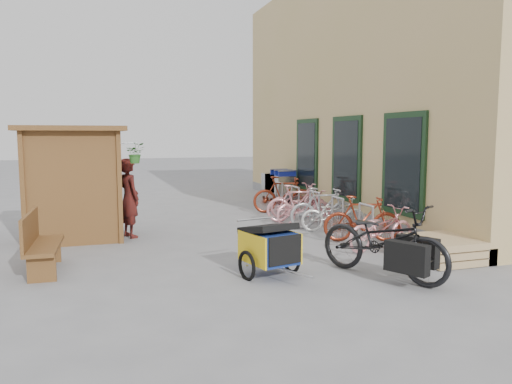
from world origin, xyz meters
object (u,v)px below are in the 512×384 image
object	(u,v)px
cargo_bike	(384,241)
bike_7	(284,195)
bike_5	(297,203)
bench	(39,242)
kiosk	(69,167)
bike_3	(323,208)
pallet_stack	(442,249)
person_kiosk	(129,198)
bike_6	(296,200)
shopping_carts	(278,183)
bike_2	(334,214)
child_trailer	(270,245)
bike_0	(381,229)
bike_4	(304,207)
bike_1	(362,219)

from	to	relation	value
cargo_bike	bike_7	distance (m)	6.62
cargo_bike	bike_5	xyz separation A→B (m)	(0.68, 5.04, -0.10)
bench	cargo_bike	size ratio (longest dim) A/B	0.67
kiosk	bike_3	size ratio (longest dim) A/B	1.52
pallet_stack	person_kiosk	size ratio (longest dim) A/B	0.70
pallet_stack	cargo_bike	distance (m)	1.70
cargo_bike	bike_6	bearing A→B (deg)	54.37
bike_5	bike_7	xyz separation A→B (m)	(0.22, 1.53, 0.05)
shopping_carts	bike_2	world-z (taller)	shopping_carts
child_trailer	bike_2	bearing A→B (deg)	35.22
bike_0	bike_2	distance (m)	2.03
bike_6	bike_5	bearing A→B (deg)	144.99
pallet_stack	bike_0	distance (m)	1.22
kiosk	bike_0	size ratio (longest dim) A/B	1.56
bike_2	bike_3	size ratio (longest dim) A/B	0.93
bench	cargo_bike	distance (m)	5.51
bike_6	bike_3	bearing A→B (deg)	162.36
kiosk	bike_2	bearing A→B (deg)	-7.83
person_kiosk	bike_2	world-z (taller)	person_kiosk
bike_7	bike_2	bearing A→B (deg)	-165.40
person_kiosk	bike_4	size ratio (longest dim) A/B	1.07
pallet_stack	bike_4	distance (m)	4.23
bike_1	bike_3	xyz separation A→B (m)	(-0.11, 1.62, 0.01)
person_kiosk	bike_0	world-z (taller)	person_kiosk
child_trailer	person_kiosk	bearing A→B (deg)	102.81
kiosk	bike_0	bearing A→B (deg)	-26.24
child_trailer	bike_1	size ratio (longest dim) A/B	0.96
bike_0	bike_3	size ratio (longest dim) A/B	0.98
bike_0	bike_5	world-z (taller)	bike_5
bike_4	bike_6	distance (m)	1.25
bike_0	bike_4	distance (m)	3.09
bike_2	bike_5	bearing A→B (deg)	25.87
kiosk	bike_0	xyz separation A→B (m)	(5.71, -2.82, -1.13)
cargo_bike	bike_4	world-z (taller)	cargo_bike
person_kiosk	bike_1	world-z (taller)	person_kiosk
kiosk	cargo_bike	distance (m)	6.57
shopping_carts	bike_7	bearing A→B (deg)	-106.75
bike_0	bike_5	xyz separation A→B (m)	(-0.31, 3.39, 0.06)
bike_4	bike_5	distance (m)	0.32
kiosk	bike_4	world-z (taller)	kiosk
bike_0	bike_4	bearing A→B (deg)	-6.72
bike_4	bike_7	bearing A→B (deg)	-15.55
kiosk	bike_7	distance (m)	6.09
shopping_carts	bike_2	size ratio (longest dim) A/B	1.13
bench	child_trailer	size ratio (longest dim) A/B	1.01
kiosk	bike_5	world-z (taller)	kiosk
bike_0	bike_7	bearing A→B (deg)	-10.45
bike_0	bike_2	size ratio (longest dim) A/B	1.05
bike_1	kiosk	bearing A→B (deg)	89.01
bench	bike_6	world-z (taller)	bench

